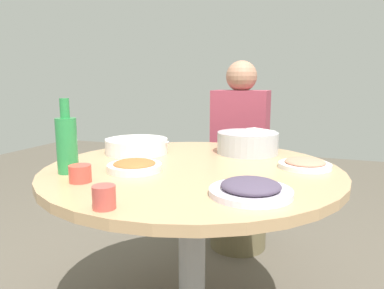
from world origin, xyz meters
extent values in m
cylinder|color=#99999E|center=(0.00, 0.00, 0.37)|extent=(0.11, 0.11, 0.68)
cylinder|color=tan|center=(0.00, 0.00, 0.72)|extent=(1.16, 1.16, 0.03)
cylinder|color=#B2B5BA|center=(-0.15, -0.34, 0.79)|extent=(0.28, 0.28, 0.10)
ellipsoid|color=white|center=(-0.15, -0.34, 0.80)|extent=(0.23, 0.23, 0.11)
cube|color=white|center=(-0.20, -0.40, 0.84)|extent=(0.15, 0.14, 0.01)
cylinder|color=white|center=(0.34, -0.16, 0.77)|extent=(0.29, 0.29, 0.07)
cylinder|color=black|center=(0.34, -0.16, 0.77)|extent=(0.26, 0.26, 0.05)
cylinder|color=silver|center=(0.34, -0.16, 0.80)|extent=(0.32, 0.05, 0.01)
cylinder|color=silver|center=(0.18, 0.14, 0.75)|extent=(0.21, 0.21, 0.03)
ellipsoid|color=#A65F2F|center=(0.18, 0.14, 0.77)|extent=(0.16, 0.16, 0.03)
cylinder|color=silver|center=(-0.29, 0.27, 0.75)|extent=(0.25, 0.25, 0.02)
ellipsoid|color=#4B3F54|center=(-0.29, 0.27, 0.77)|extent=(0.18, 0.18, 0.04)
cylinder|color=white|center=(-0.42, -0.14, 0.75)|extent=(0.20, 0.20, 0.02)
ellipsoid|color=tan|center=(-0.42, -0.14, 0.76)|extent=(0.16, 0.16, 0.03)
cylinder|color=#2B8C46|center=(0.39, 0.25, 0.84)|extent=(0.08, 0.08, 0.20)
cylinder|color=#2B8C46|center=(0.39, 0.25, 0.98)|extent=(0.03, 0.03, 0.07)
cylinder|color=#C64D44|center=(0.05, 0.52, 0.77)|extent=(0.06, 0.06, 0.06)
cylinder|color=#D0493D|center=(0.27, 0.34, 0.77)|extent=(0.07, 0.07, 0.06)
cylinder|color=brown|center=(0.01, -0.89, 0.22)|extent=(0.36, 0.36, 0.44)
cube|color=#2D333D|center=(0.01, -0.89, 0.50)|extent=(0.32, 0.34, 0.12)
cube|color=#9D394C|center=(0.01, -0.89, 0.79)|extent=(0.34, 0.20, 0.46)
sphere|color=#A8785E|center=(0.01, -0.89, 1.11)|extent=(0.19, 0.19, 0.19)
camera|label=1|loc=(-0.48, 1.28, 1.07)|focal=33.03mm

